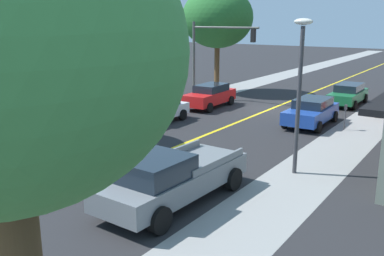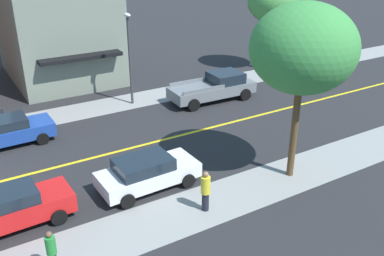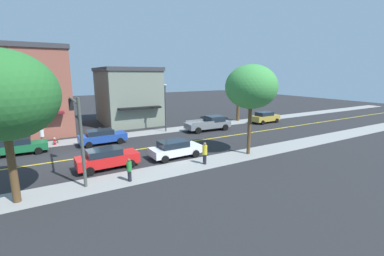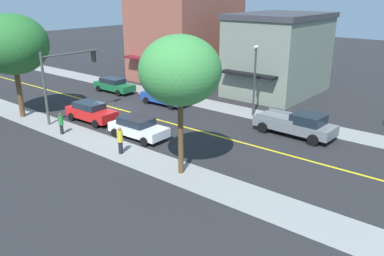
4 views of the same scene
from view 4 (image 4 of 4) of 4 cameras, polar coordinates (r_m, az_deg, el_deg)
ground_plane at (r=36.34m, az=-11.13°, el=2.86°), size 140.00×140.00×0.00m
sidewalk_left at (r=40.52m, az=-4.22°, el=4.87°), size 2.73×126.00×0.01m
sidewalk_right at (r=32.88m, az=-19.62°, el=0.35°), size 2.73×126.00×0.01m
road_centerline_stripe at (r=36.34m, az=-11.13°, el=2.87°), size 0.20×126.00×0.00m
pale_office_building at (r=47.87m, az=-0.91°, el=13.35°), size 12.85×9.15×10.22m
brick_apartment_block at (r=41.25m, az=12.37°, el=10.39°), size 11.42×7.57×7.95m
street_tree_right_corner at (r=34.99m, az=-24.47°, el=10.90°), size 5.63×5.63×8.37m
street_tree_left_far at (r=21.24m, az=-1.74°, el=8.25°), size 4.46×4.46×7.88m
fire_hydrant at (r=41.12m, az=-6.30°, el=5.56°), size 0.44×0.24×0.77m
parking_meter at (r=37.90m, az=-1.83°, el=5.33°), size 0.12×0.18×1.39m
traffic_light_mast at (r=33.09m, az=-18.12°, el=7.59°), size 5.28×0.32×5.69m
street_lamp at (r=32.96m, az=9.06°, el=7.90°), size 0.70×0.36×5.87m
red_sedan_right_curb at (r=32.73m, az=-14.37°, el=2.29°), size 2.06×4.59×1.55m
blue_sedan_left_curb at (r=36.66m, az=-3.96°, el=4.62°), size 2.14×4.66×1.50m
white_sedan_right_curb at (r=28.44m, az=-7.80°, el=0.10°), size 2.20×4.48×1.48m
green_sedan_left_curb at (r=41.94m, az=-11.20°, el=6.13°), size 1.96×4.70×1.46m
grey_pickup_truck at (r=29.49m, az=14.93°, el=0.56°), size 2.51×5.90×1.80m
pedestrian_yellow_shirt at (r=25.78m, az=-10.33°, el=-1.70°), size 0.39×0.39×1.78m
pedestrian_white_shirt at (r=42.37m, az=-6.43°, el=6.66°), size 0.38×0.38×1.70m
pedestrian_green_shirt at (r=30.43m, az=-18.37°, el=0.66°), size 0.34×0.34×1.59m
small_dog at (r=41.46m, az=-5.48°, el=5.63°), size 0.54×0.62×0.51m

